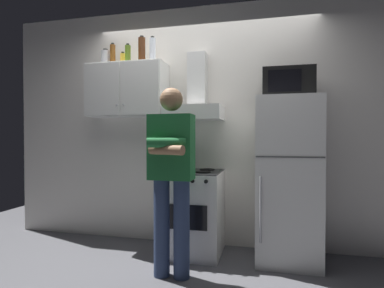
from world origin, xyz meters
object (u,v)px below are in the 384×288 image
(bottle_spice_jar, at_px, (123,59))
(bottle_rum_dark, at_px, (142,50))
(bottle_olive_oil, at_px, (128,54))
(bottle_canister_steel, at_px, (106,58))
(refrigerator, at_px, (287,180))
(bottle_vodka_clear, at_px, (152,50))
(range_hood, at_px, (195,102))
(microwave, at_px, (288,84))
(person_standing, at_px, (171,174))
(bottle_beer_brown, at_px, (113,55))
(stove_oven, at_px, (193,212))
(upper_cabinet, at_px, (127,91))

(bottle_spice_jar, xyz_separation_m, bottle_rum_dark, (0.25, -0.04, 0.07))
(bottle_olive_oil, distance_m, bottle_canister_steel, 0.33)
(refrigerator, height_order, bottle_vodka_clear, bottle_vodka_clear)
(range_hood, relative_size, bottle_canister_steel, 3.73)
(microwave, bearing_deg, bottle_canister_steel, 175.81)
(microwave, bearing_deg, bottle_vodka_clear, 176.92)
(bottle_vodka_clear, bearing_deg, range_hood, 3.63)
(microwave, distance_m, person_standing, 1.45)
(person_standing, relative_size, bottle_beer_brown, 6.31)
(person_standing, distance_m, bottle_vodka_clear, 1.52)
(range_hood, distance_m, bottle_olive_oil, 0.95)
(bottle_beer_brown, bearing_deg, bottle_vodka_clear, -6.48)
(person_standing, xyz_separation_m, bottle_rum_dark, (-0.56, 0.70, 1.29))
(bottle_olive_oil, bearing_deg, bottle_beer_brown, 164.85)
(stove_oven, relative_size, bottle_spice_jar, 5.98)
(bottle_beer_brown, bearing_deg, bottle_olive_oil, -15.15)
(upper_cabinet, xyz_separation_m, bottle_olive_oil, (0.02, -0.03, 0.40))
(bottle_spice_jar, height_order, bottle_canister_steel, bottle_canister_steel)
(microwave, distance_m, bottle_spice_jar, 1.85)
(person_standing, distance_m, bottle_spice_jar, 1.64)
(bottle_rum_dark, bearing_deg, bottle_spice_jar, 170.07)
(stove_oven, height_order, bottle_canister_steel, bottle_canister_steel)
(stove_oven, bearing_deg, bottle_vodka_clear, 168.70)
(refrigerator, bearing_deg, bottle_spice_jar, 175.50)
(refrigerator, xyz_separation_m, bottle_olive_oil, (-1.73, 0.09, 1.35))
(stove_oven, distance_m, bottle_vodka_clear, 1.82)
(range_hood, relative_size, bottle_spice_jar, 5.13)
(refrigerator, relative_size, microwave, 3.33)
(range_hood, bearing_deg, bottle_rum_dark, -177.42)
(microwave, distance_m, bottle_vodka_clear, 1.50)
(stove_oven, height_order, range_hood, range_hood)
(bottle_rum_dark, bearing_deg, stove_oven, -9.26)
(stove_oven, bearing_deg, refrigerator, 0.04)
(upper_cabinet, bearing_deg, bottle_vodka_clear, -5.24)
(refrigerator, distance_m, microwave, 0.94)
(bottle_vodka_clear, relative_size, bottle_canister_steel, 1.39)
(range_hood, xyz_separation_m, bottle_rum_dark, (-0.61, -0.03, 0.59))
(bottle_spice_jar, bearing_deg, bottle_beer_brown, 175.31)
(bottle_olive_oil, bearing_deg, bottle_spice_jar, 150.43)
(range_hood, distance_m, bottle_canister_steel, 1.22)
(range_hood, height_order, microwave, range_hood)
(bottle_vodka_clear, height_order, bottle_olive_oil, bottle_vodka_clear)
(bottle_olive_oil, bearing_deg, bottle_canister_steel, 167.00)
(range_hood, relative_size, refrigerator, 0.47)
(person_standing, distance_m, bottle_beer_brown, 1.76)
(upper_cabinet, relative_size, microwave, 1.88)
(bottle_olive_oil, bearing_deg, bottle_vodka_clear, 0.14)
(bottle_olive_oil, xyz_separation_m, bottle_canister_steel, (-0.32, 0.07, -0.01))
(bottle_canister_steel, bearing_deg, microwave, -4.19)
(bottle_beer_brown, bearing_deg, microwave, -3.98)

